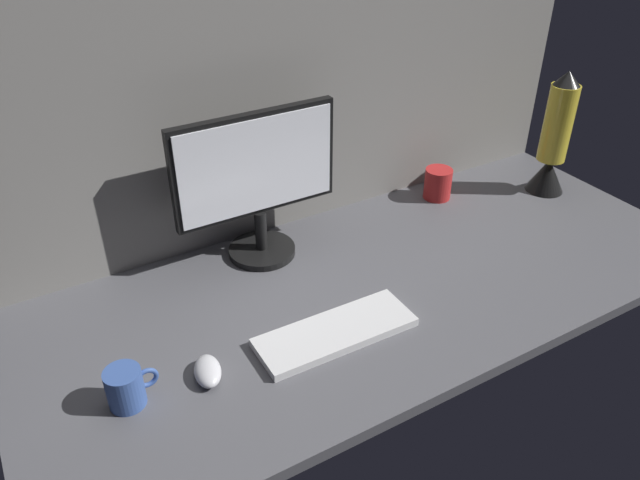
{
  "coord_description": "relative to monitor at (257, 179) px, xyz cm",
  "views": [
    {
      "loc": [
        -76.84,
        -104.68,
        95.37
      ],
      "look_at": [
        -7.83,
        0.0,
        14.0
      ],
      "focal_mm": 35.02,
      "sensor_mm": 36.0,
      "label": 1
    }
  ],
  "objects": [
    {
      "name": "ground_plane",
      "position": [
        19.59,
        -25.13,
        -23.79
      ],
      "size": [
        180.0,
        80.0,
        3.0
      ],
      "primitive_type": "cube",
      "color": "#515156"
    },
    {
      "name": "keyboard",
      "position": [
        -0.2,
        -39.17,
        -21.29
      ],
      "size": [
        37.19,
        13.55,
        2.0
      ],
      "primitive_type": "cube",
      "rotation": [
        0.0,
        0.0,
        -0.01
      ],
      "color": "silver",
      "rests_on": "ground_plane"
    },
    {
      "name": "monitor",
      "position": [
        0.0,
        0.0,
        0.0
      ],
      "size": [
        44.03,
        18.0,
        39.92
      ],
      "color": "black",
      "rests_on": "ground_plane"
    },
    {
      "name": "mug_ceramic_blue",
      "position": [
        -46.33,
        -35.37,
        -18.02
      ],
      "size": [
        10.6,
        7.43,
        8.51
      ],
      "color": "#38569E",
      "rests_on": "ground_plane"
    },
    {
      "name": "lava_lamp",
      "position": [
        93.93,
        -13.46,
        -6.04
      ],
      "size": [
        11.84,
        11.84,
        38.74
      ],
      "color": "black",
      "rests_on": "ground_plane"
    },
    {
      "name": "cubicle_wall_back",
      "position": [
        19.59,
        12.37,
        17.33
      ],
      "size": [
        180.0,
        5.0,
        79.24
      ],
      "color": "gray",
      "rests_on": "ground_plane"
    },
    {
      "name": "mouse",
      "position": [
        -30.03,
        -36.75,
        -20.59
      ],
      "size": [
        7.75,
        10.67,
        3.4
      ],
      "primitive_type": "ellipsoid",
      "rotation": [
        0.0,
        0.0,
        -0.24
      ],
      "color": "silver",
      "rests_on": "ground_plane"
    },
    {
      "name": "mug_red_plastic",
      "position": [
        60.96,
        -0.01,
        -17.47
      ],
      "size": [
        8.4,
        8.4,
        9.64
      ],
      "color": "red",
      "rests_on": "ground_plane"
    }
  ]
}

